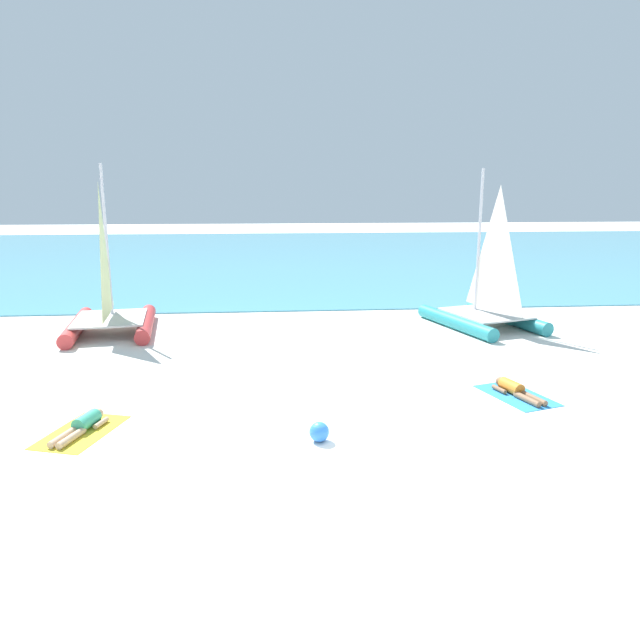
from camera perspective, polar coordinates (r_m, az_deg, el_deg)
ground_plane at (r=20.72m, az=-1.04°, el=-0.58°), size 120.00×120.00×0.00m
ocean_water at (r=42.88m, az=-3.08°, el=6.36°), size 120.00×40.00×0.05m
sailboat_red at (r=20.77m, az=-19.67°, el=1.03°), size 3.27×4.57×5.52m
sailboat_teal at (r=21.17m, az=15.64°, el=1.46°), size 3.72×4.72×5.39m
towel_left at (r=12.85m, az=-22.09°, el=-10.00°), size 1.60×2.14×0.01m
sunbather_left at (r=12.85m, az=-21.97°, el=-9.38°), size 0.82×1.54×0.30m
towel_right at (r=14.63m, az=18.48°, el=-6.94°), size 1.60×2.14×0.01m
sunbather_right at (r=14.64m, az=18.35°, el=-6.40°), size 0.82×1.54×0.30m
beach_ball at (r=11.47m, az=-0.07°, el=-10.77°), size 0.39×0.39×0.39m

